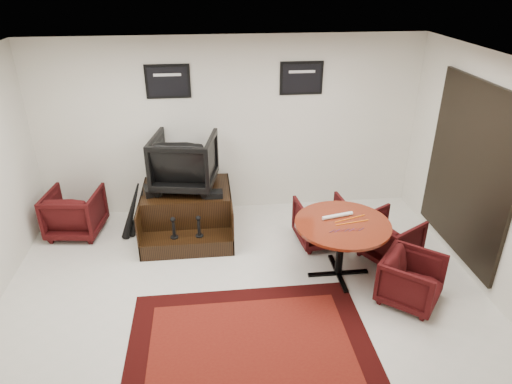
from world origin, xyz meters
TOP-DOWN VIEW (x-y plane):
  - ground at (0.00, 0.00)m, footprint 6.00×6.00m
  - room_shell at (0.41, 0.12)m, footprint 6.02×5.02m
  - area_rug at (-0.01, -0.73)m, footprint 2.64×1.98m
  - shine_podium at (-0.72, 1.79)m, footprint 1.32×1.36m
  - shine_chair at (-0.72, 1.93)m, footprint 1.02×0.98m
  - shoes_pair at (-1.20, 1.76)m, footprint 0.28×0.33m
  - polish_kit at (-0.31, 1.55)m, footprint 0.26×0.18m
  - umbrella_black at (-1.52, 1.66)m, footprint 0.35×0.13m
  - umbrella_hooked at (-1.45, 1.71)m, footprint 0.29×0.11m
  - armchair_side at (-2.40, 1.91)m, footprint 0.84×0.80m
  - meeting_table at (1.27, 0.44)m, footprint 1.21×1.21m
  - table_chair_back at (1.23, 1.26)m, footprint 0.76×0.72m
  - table_chair_window at (2.07, 0.75)m, footprint 0.90×0.91m
  - table_chair_corner at (1.98, -0.17)m, footprint 0.90×0.90m
  - paper_roll at (1.24, 0.58)m, footprint 0.42×0.14m
  - table_clutter at (1.36, 0.42)m, footprint 0.57×0.38m

SIDE VIEW (x-z plane):
  - ground at x=0.00m, z-range 0.00..0.00m
  - area_rug at x=-0.01m, z-range 0.00..0.01m
  - shine_podium at x=-0.72m, z-range -0.03..0.65m
  - table_chair_corner at x=1.98m, z-range 0.00..0.68m
  - table_chair_window at x=2.07m, z-range 0.00..0.70m
  - table_chair_back at x=1.23m, z-range 0.00..0.72m
  - armchair_side at x=-2.40m, z-range 0.00..0.78m
  - umbrella_hooked at x=-1.45m, z-range 0.00..0.78m
  - umbrella_black at x=-1.52m, z-range 0.00..0.93m
  - meeting_table at x=1.27m, z-range 0.30..1.09m
  - polish_kit at x=-0.31m, z-range 0.68..0.77m
  - shoes_pair at x=-1.20m, z-range 0.68..0.79m
  - table_clutter at x=1.36m, z-range 0.79..0.80m
  - paper_roll at x=1.24m, z-range 0.79..0.84m
  - shine_chair at x=-0.72m, z-range 0.68..1.59m
  - room_shell at x=0.41m, z-range 0.38..3.19m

